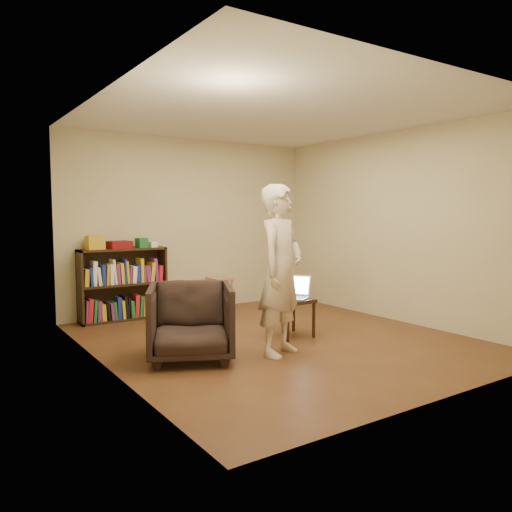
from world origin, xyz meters
TOP-DOWN VIEW (x-y plane):
  - floor at (0.00, 0.00)m, footprint 4.50×4.50m
  - ceiling at (0.00, 0.00)m, footprint 4.50×4.50m
  - wall_back at (0.00, 2.25)m, footprint 4.00×0.00m
  - wall_left at (-2.00, 0.00)m, footprint 0.00×4.50m
  - wall_right at (2.00, 0.00)m, footprint 0.00×4.50m
  - bookshelf at (-1.14, 2.09)m, footprint 1.20×0.30m
  - box_yellow at (-1.51, 2.08)m, footprint 0.24×0.18m
  - red_cloth at (-1.18, 2.08)m, footprint 0.34×0.27m
  - box_green at (-0.86, 2.07)m, footprint 0.15×0.15m
  - box_white at (-0.70, 2.05)m, footprint 0.11×0.11m
  - stool at (0.37, 2.02)m, footprint 0.34×0.34m
  - armchair at (-1.20, -0.15)m, footprint 1.12×1.13m
  - side_table at (0.23, 0.04)m, footprint 0.45×0.45m
  - laptop at (0.29, 0.07)m, footprint 0.48×0.49m
  - person at (-0.33, -0.50)m, footprint 0.77×0.67m

SIDE VIEW (x-z plane):
  - floor at x=0.00m, z-range 0.00..0.00m
  - side_table at x=0.23m, z-range 0.15..0.61m
  - armchair at x=-1.20m, z-range 0.00..0.78m
  - stool at x=0.37m, z-range 0.15..0.65m
  - bookshelf at x=-1.14m, z-range -0.06..0.94m
  - laptop at x=0.29m, z-range 0.39..0.66m
  - person at x=-0.33m, z-range 0.00..1.79m
  - box_white at x=-0.70m, z-range 1.00..1.08m
  - red_cloth at x=-1.18m, z-range 1.00..1.10m
  - box_green at x=-0.86m, z-range 1.00..1.14m
  - box_yellow at x=-1.51m, z-range 1.00..1.18m
  - wall_back at x=0.00m, z-range -0.70..3.30m
  - wall_left at x=-2.00m, z-range -0.95..3.55m
  - wall_right at x=2.00m, z-range -0.95..3.55m
  - ceiling at x=0.00m, z-range 2.60..2.60m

